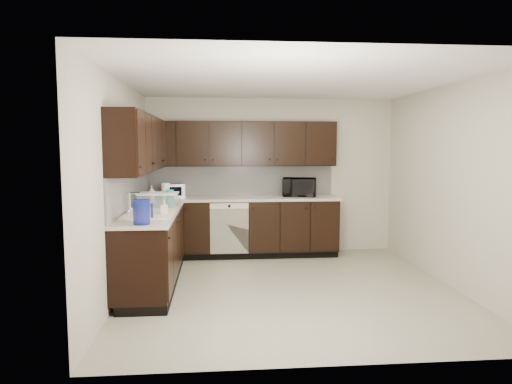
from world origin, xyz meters
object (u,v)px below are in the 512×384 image
(sink, at_px, (149,219))
(storage_bin, at_px, (158,201))
(blue_pitcher, at_px, (142,212))
(toaster_oven, at_px, (174,190))
(microwave, at_px, (299,187))

(sink, height_order, storage_bin, sink)
(storage_bin, height_order, blue_pitcher, blue_pitcher)
(toaster_oven, bearing_deg, microwave, -9.87)
(toaster_oven, relative_size, blue_pitcher, 1.31)
(sink, relative_size, toaster_oven, 2.46)
(sink, xyz_separation_m, blue_pitcher, (0.03, -0.69, 0.19))
(storage_bin, relative_size, blue_pitcher, 1.88)
(microwave, bearing_deg, toaster_oven, -170.24)
(toaster_oven, height_order, blue_pitcher, blue_pitcher)
(sink, xyz_separation_m, storage_bin, (0.04, 0.56, 0.15))
(toaster_oven, bearing_deg, sink, -102.46)
(storage_bin, distance_m, blue_pitcher, 1.24)
(blue_pitcher, bearing_deg, storage_bin, 97.06)
(sink, xyz_separation_m, toaster_oven, (0.12, 1.79, 0.16))
(microwave, height_order, blue_pitcher, microwave)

